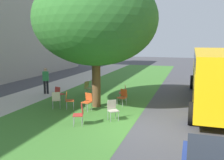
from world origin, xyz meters
TOP-DOWN VIEW (x-y plane):
  - ground at (0.00, 0.00)m, footprint 80.00×80.00m
  - grass_verge at (0.00, 3.20)m, footprint 48.00×6.00m
  - street_tree at (2.46, 2.71)m, footprint 6.21×6.21m
  - chair_0 at (1.58, 2.84)m, footprint 0.51×0.50m
  - chair_1 at (4.20, 1.70)m, footprint 0.52×0.52m
  - chair_2 at (3.03, 1.44)m, footprint 0.54×0.54m
  - chair_3 at (1.56, 3.86)m, footprint 0.55×0.56m
  - chair_4 at (-0.50, 2.30)m, footprint 0.54×0.54m
  - chair_5 at (5.45, 4.03)m, footprint 0.58×0.59m
  - chair_6 at (1.42, 4.49)m, footprint 0.57×0.56m
  - chair_7 at (0.56, 1.22)m, footprint 0.59×0.58m
  - chair_8 at (2.68, 5.04)m, footprint 0.54×0.53m
  - chair_9 at (4.78, 4.18)m, footprint 0.51×0.51m
  - school_bus at (4.99, -3.32)m, footprint 10.40×2.80m
  - pedestrian_0 at (4.37, 6.93)m, footprint 0.32×0.41m

SIDE VIEW (x-z plane):
  - ground at x=0.00m, z-range 0.00..0.00m
  - grass_verge at x=0.00m, z-range 0.00..0.01m
  - chair_0 at x=1.58m, z-range 0.08..0.96m
  - chair_1 at x=4.20m, z-range 0.08..0.96m
  - chair_2 at x=3.03m, z-range 0.08..0.96m
  - chair_3 at x=1.56m, z-range 0.08..0.96m
  - chair_4 at x=-0.50m, z-range 0.08..0.96m
  - chair_5 at x=5.45m, z-range 0.08..0.96m
  - chair_6 at x=1.42m, z-range 0.08..0.96m
  - chair_7 at x=0.56m, z-range 0.08..0.96m
  - chair_8 at x=2.68m, z-range 0.08..0.96m
  - chair_9 at x=4.78m, z-range 0.08..0.96m
  - pedestrian_0 at x=4.37m, z-range 0.08..1.77m
  - school_bus at x=4.99m, z-range 0.32..3.20m
  - street_tree at x=2.46m, z-range 1.07..7.83m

